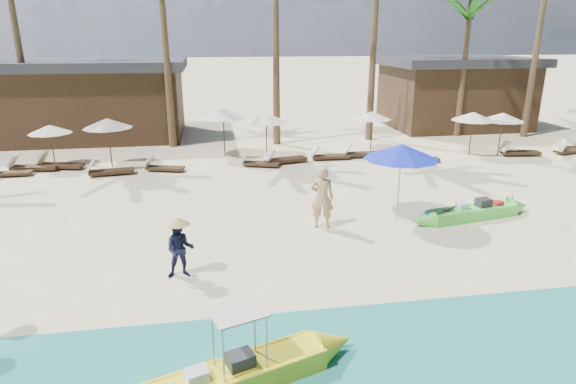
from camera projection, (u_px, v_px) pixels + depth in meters
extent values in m
plane|color=beige|center=(270.00, 261.00, 12.56)|extent=(240.00, 240.00, 0.00)
cube|color=#52E245|center=(472.00, 213.00, 15.39)|extent=(3.18, 1.20, 0.37)
cube|color=white|center=(472.00, 213.00, 15.39)|extent=(2.72, 0.95, 0.17)
cube|color=#262628|center=(483.00, 204.00, 15.44)|extent=(0.50, 0.42, 0.34)
cube|color=silver|center=(462.00, 207.00, 15.24)|extent=(0.39, 0.35, 0.28)
cube|color=red|center=(498.00, 204.00, 15.58)|extent=(0.33, 0.30, 0.22)
cylinder|color=red|center=(446.00, 212.00, 15.08)|extent=(0.22, 0.22, 0.09)
cylinder|color=#262628|center=(442.00, 214.00, 14.91)|extent=(0.20, 0.20, 0.08)
sphere|color=tan|center=(433.00, 213.00, 14.85)|extent=(0.18, 0.18, 0.18)
cylinder|color=yellow|center=(507.00, 202.00, 15.86)|extent=(0.14, 0.14, 0.18)
cylinder|color=yellow|center=(511.00, 201.00, 15.93)|extent=(0.14, 0.14, 0.18)
cube|color=yellow|center=(229.00, 380.00, 7.94)|extent=(3.44, 1.77, 0.41)
cube|color=white|center=(229.00, 379.00, 7.93)|extent=(2.93, 1.43, 0.18)
cube|color=#262628|center=(241.00, 362.00, 7.95)|extent=(0.52, 0.46, 0.32)
cube|color=silver|center=(197.00, 378.00, 7.62)|extent=(0.42, 0.40, 0.28)
cube|color=beige|center=(239.00, 314.00, 7.66)|extent=(1.00, 0.84, 0.03)
imported|color=tan|center=(322.00, 197.00, 14.48)|extent=(0.80, 0.63, 1.93)
imported|color=#131635|center=(180.00, 250.00, 11.54)|extent=(0.70, 0.54, 1.43)
cylinder|color=#99999E|center=(399.00, 184.00, 14.99)|extent=(0.05, 0.05, 2.40)
cone|color=#1425C0|center=(401.00, 151.00, 14.67)|extent=(2.29, 2.29, 0.47)
cylinder|color=#382717|center=(52.00, 147.00, 21.19)|extent=(0.05, 0.05, 1.84)
cone|color=beige|center=(50.00, 129.00, 20.94)|extent=(1.84, 1.84, 0.37)
cube|color=#382717|center=(11.00, 173.00, 20.01)|extent=(1.59, 0.55, 0.11)
cube|color=#382717|center=(35.00, 167.00, 20.78)|extent=(1.93, 0.76, 0.13)
cube|color=beige|center=(13.00, 160.00, 20.61)|extent=(0.47, 0.64, 0.55)
cylinder|color=#382717|center=(110.00, 144.00, 21.13)|extent=(0.05, 0.05, 2.12)
cone|color=beige|center=(107.00, 123.00, 20.85)|extent=(2.12, 2.12, 0.42)
cube|color=#382717|center=(62.00, 165.00, 21.10)|extent=(1.99, 1.03, 0.13)
cube|color=beige|center=(42.00, 158.00, 21.05)|extent=(0.55, 0.69, 0.55)
cube|color=#382717|center=(112.00, 171.00, 20.20)|extent=(1.86, 0.81, 0.13)
cube|color=beige|center=(91.00, 165.00, 19.88)|extent=(0.47, 0.63, 0.53)
cylinder|color=#382717|center=(224.00, 133.00, 22.98)|extent=(0.06, 0.06, 2.26)
cone|color=beige|center=(223.00, 113.00, 22.68)|extent=(2.26, 2.26, 0.45)
cube|color=#382717|center=(165.00, 168.00, 20.76)|extent=(1.70, 0.96, 0.11)
cube|color=beige|center=(149.00, 161.00, 20.75)|extent=(0.49, 0.60, 0.47)
cylinder|color=#382717|center=(266.00, 137.00, 22.57)|extent=(0.05, 0.05, 2.10)
cone|color=beige|center=(266.00, 118.00, 22.29)|extent=(2.10, 2.10, 0.42)
cube|color=#382717|center=(261.00, 164.00, 21.47)|extent=(1.69, 1.03, 0.11)
cube|color=beige|center=(246.00, 157.00, 21.50)|extent=(0.51, 0.61, 0.47)
cube|color=#382717|center=(286.00, 160.00, 22.04)|extent=(1.97, 1.03, 0.13)
cube|color=beige|center=(269.00, 154.00, 21.63)|extent=(0.55, 0.69, 0.55)
cylinder|color=#382717|center=(371.00, 132.00, 24.28)|extent=(0.05, 0.05, 1.92)
cone|color=beige|center=(372.00, 115.00, 24.02)|extent=(1.92, 1.92, 0.38)
cube|color=#382717|center=(330.00, 156.00, 22.69)|extent=(1.79, 0.63, 0.13)
cube|color=beige|center=(314.00, 150.00, 22.50)|extent=(0.41, 0.59, 0.52)
cube|color=#382717|center=(363.00, 154.00, 23.13)|extent=(1.88, 0.61, 0.13)
cube|color=beige|center=(347.00, 148.00, 22.90)|extent=(0.42, 0.61, 0.55)
cylinder|color=#382717|center=(471.00, 134.00, 23.34)|extent=(0.05, 0.05, 2.04)
cone|color=beige|center=(473.00, 116.00, 23.07)|extent=(2.04, 2.04, 0.41)
cube|color=#382717|center=(421.00, 159.00, 22.28)|extent=(1.69, 0.79, 0.11)
cube|color=beige|center=(406.00, 153.00, 22.20)|extent=(0.45, 0.58, 0.47)
cylinder|color=#382717|center=(500.00, 135.00, 23.39)|extent=(0.05, 0.05, 2.00)
cone|color=beige|center=(503.00, 117.00, 23.12)|extent=(2.00, 2.00, 0.40)
cube|color=#382717|center=(520.00, 153.00, 23.41)|extent=(1.88, 0.83, 0.13)
cube|color=beige|center=(505.00, 146.00, 23.29)|extent=(0.48, 0.64, 0.53)
cube|color=#382717|center=(570.00, 151.00, 23.87)|extent=(1.77, 0.90, 0.12)
cube|color=beige|center=(560.00, 146.00, 23.51)|extent=(0.49, 0.62, 0.49)
cube|color=#382717|center=(572.00, 148.00, 24.45)|extent=(1.60, 0.54, 0.11)
cube|color=beige|center=(561.00, 143.00, 24.26)|extent=(0.37, 0.52, 0.47)
cone|color=brown|center=(17.00, 39.00, 23.41)|extent=(0.40, 0.40, 10.89)
cone|color=brown|center=(166.00, 47.00, 23.87)|extent=(0.40, 0.40, 10.08)
cone|color=brown|center=(276.00, 35.00, 24.28)|extent=(0.40, 0.40, 11.26)
cone|color=brown|center=(375.00, 15.00, 25.14)|extent=(0.40, 0.40, 13.16)
cone|color=brown|center=(464.00, 64.00, 26.89)|extent=(0.40, 0.40, 8.07)
cone|color=brown|center=(538.00, 41.00, 26.27)|extent=(0.40, 0.40, 10.64)
cube|color=#382717|center=(90.00, 104.00, 27.16)|extent=(10.00, 6.00, 3.80)
cube|color=#2D2D33|center=(85.00, 65.00, 26.49)|extent=(10.80, 6.60, 0.50)
cube|color=#382717|center=(454.00, 96.00, 30.53)|extent=(8.00, 6.00, 3.80)
cube|color=#2D2D33|center=(457.00, 61.00, 29.86)|extent=(8.80, 6.60, 0.50)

